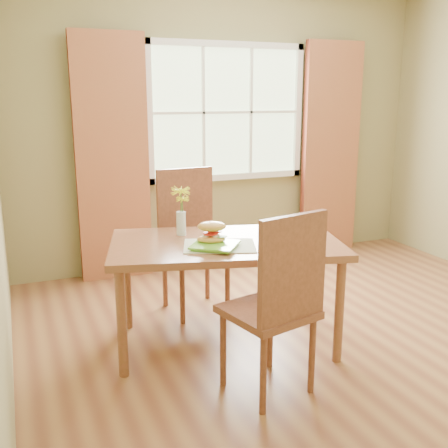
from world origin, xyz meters
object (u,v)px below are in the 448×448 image
at_px(dining_table, 226,252).
at_px(croissant_sandwich, 212,232).
at_px(chair_near, 279,298).
at_px(chair_far, 190,233).
at_px(flower_vase, 181,207).
at_px(water_glass, 269,236).

relative_size(dining_table, croissant_sandwich, 7.60).
bearing_deg(dining_table, chair_near, -73.65).
height_order(chair_near, chair_far, chair_far).
relative_size(chair_far, flower_vase, 3.33).
distance_m(chair_near, water_glass, 0.60).
bearing_deg(dining_table, croissant_sandwich, -138.09).
xyz_separation_m(chair_far, croissant_sandwich, (-0.12, -0.78, 0.21)).
bearing_deg(chair_near, croissant_sandwich, 89.04).
height_order(chair_near, croissant_sandwich, chair_near).
distance_m(dining_table, croissant_sandwich, 0.21).
relative_size(dining_table, chair_near, 1.55).
bearing_deg(chair_near, dining_table, 78.11).
xyz_separation_m(croissant_sandwich, flower_vase, (-0.10, 0.33, 0.11)).
relative_size(chair_near, flower_vase, 3.22).
relative_size(croissant_sandwich, flower_vase, 0.65).
relative_size(chair_far, water_glass, 8.72).
bearing_deg(chair_far, chair_near, -92.85).
bearing_deg(flower_vase, dining_table, -50.04).
distance_m(dining_table, chair_near, 0.71).
relative_size(water_glass, flower_vase, 0.38).
distance_m(chair_far, flower_vase, 0.59).
bearing_deg(croissant_sandwich, dining_table, 46.61).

